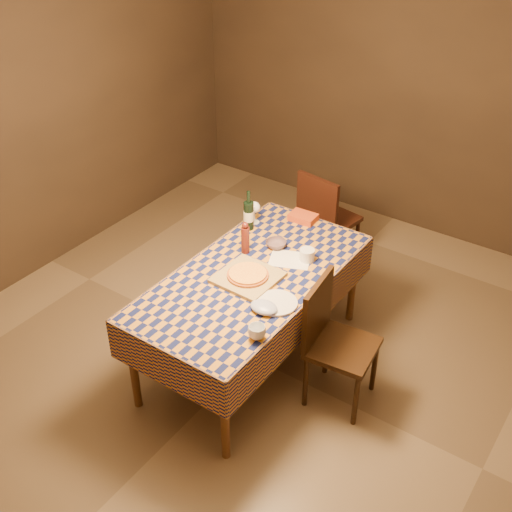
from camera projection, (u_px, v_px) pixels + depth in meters
The scene contains 16 objects.
room at pixel (252, 201), 4.07m from camera, with size 5.00×5.10×2.70m.
dining_table at pixel (252, 284), 4.44m from camera, with size 0.94×1.84×0.77m.
cutting_board at pixel (248, 277), 4.35m from camera, with size 0.39×0.39×0.02m, color #A1884B.
pizza at pixel (248, 274), 4.34m from camera, with size 0.33×0.33×0.03m.
pepper_mill at pixel (245, 238), 4.56m from camera, with size 0.07×0.07×0.25m.
bowl at pixel (276, 244), 4.67m from camera, with size 0.15×0.15×0.05m, color #5B454C.
wine_glass at pixel (254, 208), 4.90m from camera, with size 0.10×0.10×0.18m.
wine_bottle at pixel (249, 215), 4.83m from camera, with size 0.10×0.10×0.32m.
deli_tub at pixel (307, 255), 4.52m from camera, with size 0.11×0.11×0.09m, color silver.
takeout_container at pixel (303, 217), 4.99m from camera, with size 0.21×0.15×0.05m, color #B13F17.
white_plate at pixel (277, 303), 4.13m from camera, with size 0.27×0.27×0.02m, color silver.
tumbler at pixel (257, 332), 3.84m from camera, with size 0.11×0.11×0.09m, color white.
flour_patch at pixel (290, 259), 4.55m from camera, with size 0.28×0.22×0.00m, color white.
flour_bag at pixel (264, 307), 4.06m from camera, with size 0.19×0.14×0.05m, color #97A1C1.
chair_far at pixel (324, 216), 5.54m from camera, with size 0.48×0.49×0.93m.
chair_right at pixel (332, 336), 4.25m from camera, with size 0.47×0.47×0.93m.
Camera 1 is at (2.06, -2.91, 3.35)m, focal length 45.00 mm.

